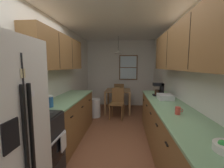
{
  "coord_description": "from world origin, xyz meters",
  "views": [
    {
      "loc": [
        0.23,
        -2.38,
        1.57
      ],
      "look_at": [
        -0.12,
        1.39,
        1.11
      ],
      "focal_mm": 24.24,
      "sensor_mm": 36.0,
      "label": 1
    }
  ],
  "objects_px": {
    "dining_chair_far": "(119,94)",
    "dish_rack": "(165,97)",
    "table_serving_bowl": "(117,89)",
    "coffee_maker": "(159,89)",
    "dining_table": "(118,93)",
    "dining_chair_near": "(117,102)",
    "microwave_over_range": "(19,60)",
    "stove_range": "(33,148)",
    "mug_by_coffeemaker": "(178,111)",
    "trash_bin": "(95,108)",
    "storage_canister": "(50,101)"
  },
  "relations": [
    {
      "from": "stove_range",
      "to": "microwave_over_range",
      "type": "relative_size",
      "value": 1.87
    },
    {
      "from": "dining_chair_near",
      "to": "dish_rack",
      "type": "height_order",
      "value": "dish_rack"
    },
    {
      "from": "stove_range",
      "to": "dining_table",
      "type": "bearing_deg",
      "value": 73.73
    },
    {
      "from": "coffee_maker",
      "to": "dish_rack",
      "type": "bearing_deg",
      "value": -83.82
    },
    {
      "from": "coffee_maker",
      "to": "dining_chair_far",
      "type": "bearing_deg",
      "value": 113.67
    },
    {
      "from": "mug_by_coffeemaker",
      "to": "stove_range",
      "type": "bearing_deg",
      "value": -171.05
    },
    {
      "from": "dining_chair_near",
      "to": "storage_canister",
      "type": "bearing_deg",
      "value": -114.55
    },
    {
      "from": "table_serving_bowl",
      "to": "dining_table",
      "type": "bearing_deg",
      "value": -52.01
    },
    {
      "from": "microwave_over_range",
      "to": "trash_bin",
      "type": "distance_m",
      "value": 3.02
    },
    {
      "from": "trash_bin",
      "to": "mug_by_coffeemaker",
      "type": "bearing_deg",
      "value": -55.06
    },
    {
      "from": "dining_table",
      "to": "table_serving_bowl",
      "type": "distance_m",
      "value": 0.16
    },
    {
      "from": "microwave_over_range",
      "to": "coffee_maker",
      "type": "bearing_deg",
      "value": 38.14
    },
    {
      "from": "dining_chair_near",
      "to": "storage_canister",
      "type": "height_order",
      "value": "storage_canister"
    },
    {
      "from": "dining_table",
      "to": "table_serving_bowl",
      "type": "height_order",
      "value": "table_serving_bowl"
    },
    {
      "from": "trash_bin",
      "to": "table_serving_bowl",
      "type": "bearing_deg",
      "value": 46.1
    },
    {
      "from": "mug_by_coffeemaker",
      "to": "table_serving_bowl",
      "type": "height_order",
      "value": "mug_by_coffeemaker"
    },
    {
      "from": "dining_table",
      "to": "dining_chair_near",
      "type": "height_order",
      "value": "dining_chair_near"
    },
    {
      "from": "dish_rack",
      "to": "table_serving_bowl",
      "type": "xyz_separation_m",
      "value": [
        -1.08,
        2.06,
        -0.17
      ]
    },
    {
      "from": "dining_chair_far",
      "to": "coffee_maker",
      "type": "relative_size",
      "value": 3.16
    },
    {
      "from": "stove_range",
      "to": "dining_table",
      "type": "xyz_separation_m",
      "value": [
        0.96,
        3.3,
        0.16
      ]
    },
    {
      "from": "dining_chair_near",
      "to": "dining_chair_far",
      "type": "bearing_deg",
      "value": 90.36
    },
    {
      "from": "dish_rack",
      "to": "table_serving_bowl",
      "type": "distance_m",
      "value": 2.33
    },
    {
      "from": "dining_chair_far",
      "to": "mug_by_coffeemaker",
      "type": "distance_m",
      "value": 3.8
    },
    {
      "from": "microwave_over_range",
      "to": "dining_chair_near",
      "type": "xyz_separation_m",
      "value": [
        1.09,
        2.65,
        -1.14
      ]
    },
    {
      "from": "microwave_over_range",
      "to": "table_serving_bowl",
      "type": "xyz_separation_m",
      "value": [
        1.05,
        3.34,
        -0.86
      ]
    },
    {
      "from": "dining_chair_near",
      "to": "mug_by_coffeemaker",
      "type": "xyz_separation_m",
      "value": [
        0.97,
        -2.34,
        0.45
      ]
    },
    {
      "from": "microwave_over_range",
      "to": "dish_rack",
      "type": "xyz_separation_m",
      "value": [
        2.13,
        1.28,
        -0.69
      ]
    },
    {
      "from": "mug_by_coffeemaker",
      "to": "dining_chair_far",
      "type": "bearing_deg",
      "value": 105.06
    },
    {
      "from": "coffee_maker",
      "to": "mug_by_coffeemaker",
      "type": "height_order",
      "value": "coffee_maker"
    },
    {
      "from": "dining_chair_near",
      "to": "table_serving_bowl",
      "type": "distance_m",
      "value": 0.74
    },
    {
      "from": "dining_chair_near",
      "to": "dining_table",
      "type": "bearing_deg",
      "value": 90.88
    },
    {
      "from": "dining_chair_near",
      "to": "table_serving_bowl",
      "type": "xyz_separation_m",
      "value": [
        -0.04,
        0.69,
        0.28
      ]
    },
    {
      "from": "mug_by_coffeemaker",
      "to": "dish_rack",
      "type": "bearing_deg",
      "value": 85.81
    },
    {
      "from": "microwave_over_range",
      "to": "coffee_maker",
      "type": "height_order",
      "value": "microwave_over_range"
    },
    {
      "from": "storage_canister",
      "to": "dish_rack",
      "type": "xyz_separation_m",
      "value": [
        2.02,
        0.77,
        -0.04
      ]
    },
    {
      "from": "dining_table",
      "to": "coffee_maker",
      "type": "distance_m",
      "value": 1.99
    },
    {
      "from": "dining_chair_far",
      "to": "dish_rack",
      "type": "bearing_deg",
      "value": -68.53
    },
    {
      "from": "coffee_maker",
      "to": "table_serving_bowl",
      "type": "xyz_separation_m",
      "value": [
        -1.04,
        1.69,
        -0.27
      ]
    },
    {
      "from": "stove_range",
      "to": "dining_table",
      "type": "relative_size",
      "value": 1.24
    },
    {
      "from": "stove_range",
      "to": "coffee_maker",
      "type": "xyz_separation_m",
      "value": [
        1.98,
        1.64,
        0.58
      ]
    },
    {
      "from": "dining_chair_far",
      "to": "trash_bin",
      "type": "bearing_deg",
      "value": -117.65
    },
    {
      "from": "dining_chair_far",
      "to": "dish_rack",
      "type": "height_order",
      "value": "dish_rack"
    },
    {
      "from": "dining_table",
      "to": "storage_canister",
      "type": "xyz_separation_m",
      "value": [
        -0.97,
        -2.79,
        0.36
      ]
    },
    {
      "from": "table_serving_bowl",
      "to": "coffee_maker",
      "type": "bearing_deg",
      "value": -58.41
    },
    {
      "from": "stove_range",
      "to": "storage_canister",
      "type": "relative_size",
      "value": 5.86
    },
    {
      "from": "storage_canister",
      "to": "table_serving_bowl",
      "type": "relative_size",
      "value": 0.86
    },
    {
      "from": "microwave_over_range",
      "to": "dining_chair_near",
      "type": "distance_m",
      "value": 3.08
    },
    {
      "from": "dining_chair_near",
      "to": "storage_canister",
      "type": "xyz_separation_m",
      "value": [
        -0.98,
        -2.14,
        0.49
      ]
    },
    {
      "from": "stove_range",
      "to": "dining_chair_far",
      "type": "height_order",
      "value": "stove_range"
    },
    {
      "from": "stove_range",
      "to": "mug_by_coffeemaker",
      "type": "distance_m",
      "value": 2.03
    }
  ]
}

